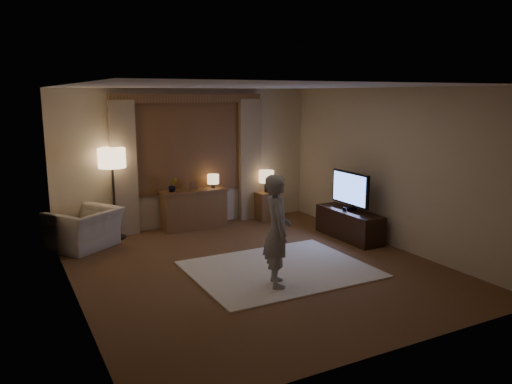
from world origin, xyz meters
TOP-DOWN VIEW (x-y plane):
  - room at (0.00, 0.50)m, footprint 5.04×5.54m
  - rug at (0.25, -0.23)m, footprint 2.50×2.00m
  - sideboard at (-0.02, 2.50)m, footprint 1.20×0.40m
  - picture_frame at (-0.02, 2.50)m, footprint 0.16×0.02m
  - plant at (-0.42, 2.50)m, footprint 0.17×0.13m
  - table_lamp_sideboard at (0.38, 2.50)m, footprint 0.22×0.22m
  - floor_lamp at (-1.48, 2.50)m, footprint 0.46×0.46m
  - armchair at (-2.05, 2.15)m, footprint 1.33×1.29m
  - side_table at (1.52, 2.45)m, footprint 0.40×0.40m
  - table_lamp_side at (1.52, 2.45)m, footprint 0.30×0.30m
  - tv_stand at (2.15, 0.59)m, footprint 0.45×1.40m
  - tv at (2.15, 0.59)m, footprint 0.23×0.94m
  - person at (-0.09, -0.75)m, footprint 0.52×0.63m

SIDE VIEW (x-z plane):
  - rug at x=0.25m, z-range 0.00..0.02m
  - tv_stand at x=2.15m, z-range 0.00..0.50m
  - side_table at x=1.52m, z-range 0.00..0.56m
  - armchair at x=-2.05m, z-range 0.00..0.65m
  - sideboard at x=-0.02m, z-range 0.00..0.70m
  - person at x=-0.09m, z-range 0.02..1.50m
  - picture_frame at x=-0.02m, z-range 0.70..0.90m
  - plant at x=-0.42m, z-range 0.70..1.00m
  - table_lamp_side at x=1.52m, z-range 0.65..1.09m
  - tv at x=2.15m, z-range 0.53..1.21m
  - table_lamp_sideboard at x=0.38m, z-range 0.75..1.05m
  - room at x=0.00m, z-range 0.01..2.65m
  - floor_lamp at x=-1.48m, z-range 0.54..2.13m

